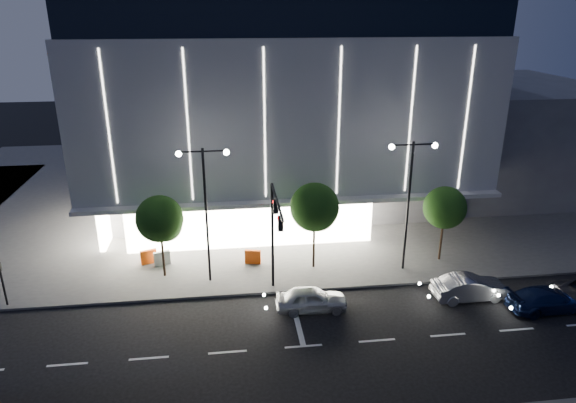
% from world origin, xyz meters
% --- Properties ---
extents(ground, '(160.00, 160.00, 0.00)m').
position_xyz_m(ground, '(0.00, 0.00, 0.00)').
color(ground, black).
rests_on(ground, ground).
extents(sidewalk_museum, '(70.00, 40.00, 0.15)m').
position_xyz_m(sidewalk_museum, '(5.00, 24.00, 0.07)').
color(sidewalk_museum, '#474747').
rests_on(sidewalk_museum, ground).
extents(museum, '(30.00, 25.80, 18.00)m').
position_xyz_m(museum, '(2.98, 22.31, 9.27)').
color(museum, '#4C4C51').
rests_on(museum, ground).
extents(annex_building, '(16.00, 20.00, 10.00)m').
position_xyz_m(annex_building, '(26.00, 24.00, 5.00)').
color(annex_building, '#4C4C51').
rests_on(annex_building, ground).
extents(traffic_mast, '(0.33, 5.89, 7.07)m').
position_xyz_m(traffic_mast, '(1.00, 3.34, 5.03)').
color(traffic_mast, black).
rests_on(traffic_mast, ground).
extents(street_lamp_west, '(3.16, 0.36, 9.00)m').
position_xyz_m(street_lamp_west, '(-3.00, 6.00, 5.96)').
color(street_lamp_west, black).
rests_on(street_lamp_west, ground).
extents(street_lamp_east, '(3.16, 0.36, 9.00)m').
position_xyz_m(street_lamp_east, '(10.00, 6.00, 5.96)').
color(street_lamp_east, black).
rests_on(street_lamp_east, ground).
extents(ped_signal_far, '(0.22, 0.24, 3.00)m').
position_xyz_m(ped_signal_far, '(-15.00, 4.50, 1.89)').
color(ped_signal_far, black).
rests_on(ped_signal_far, ground).
extents(tree_left, '(3.02, 3.02, 5.72)m').
position_xyz_m(tree_left, '(-5.97, 7.02, 4.03)').
color(tree_left, black).
rests_on(tree_left, ground).
extents(tree_mid, '(3.25, 3.25, 6.15)m').
position_xyz_m(tree_mid, '(4.03, 7.02, 4.33)').
color(tree_mid, black).
rests_on(tree_mid, ground).
extents(tree_right, '(2.91, 2.91, 5.51)m').
position_xyz_m(tree_right, '(13.03, 7.02, 3.88)').
color(tree_right, black).
rests_on(tree_right, ground).
extents(car_lead, '(4.27, 1.84, 1.44)m').
position_xyz_m(car_lead, '(3.00, 1.92, 0.72)').
color(car_lead, '#ADB1B5').
rests_on(car_lead, ground).
extents(car_second, '(4.66, 1.71, 1.52)m').
position_xyz_m(car_second, '(12.83, 1.95, 0.76)').
color(car_second, '#A2A4AA').
rests_on(car_second, ground).
extents(car_third, '(4.91, 2.22, 1.40)m').
position_xyz_m(car_third, '(16.79, 0.21, 0.70)').
color(car_third, '#121D44').
rests_on(car_third, ground).
extents(barrier_a, '(1.12, 0.61, 1.00)m').
position_xyz_m(barrier_a, '(-7.25, 8.89, 0.65)').
color(barrier_a, '#E94A0C').
rests_on(barrier_a, sidewalk_museum).
extents(barrier_b, '(1.12, 0.62, 1.00)m').
position_xyz_m(barrier_b, '(-6.30, 8.54, 0.65)').
color(barrier_b, '#BBBBBB').
rests_on(barrier_b, sidewalk_museum).
extents(barrier_c, '(1.13, 0.48, 1.00)m').
position_xyz_m(barrier_c, '(-0.09, 7.97, 0.65)').
color(barrier_c, '#EC4D0D').
rests_on(barrier_c, sidewalk_museum).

